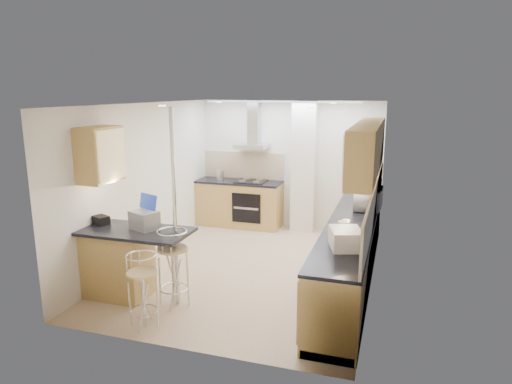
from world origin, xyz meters
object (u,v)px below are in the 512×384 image
(bar_stool_near, at_px, (143,291))
(bread_bin, at_px, (346,239))
(laptop, at_px, (144,220))
(bar_stool_end, at_px, (173,268))
(microwave, at_px, (368,199))

(bar_stool_near, relative_size, bread_bin, 2.11)
(laptop, xyz_separation_m, bar_stool_near, (0.38, -0.72, -0.61))
(laptop, bearing_deg, bread_bin, 25.10)
(bar_stool_end, bearing_deg, bread_bin, -71.16)
(bar_stool_end, height_order, bread_bin, bread_bin)
(bar_stool_near, bearing_deg, bread_bin, 36.77)
(bar_stool_end, relative_size, bread_bin, 2.36)
(bar_stool_near, bearing_deg, bar_stool_end, 99.22)
(laptop, bearing_deg, microwave, 59.58)
(bar_stool_end, xyz_separation_m, bread_bin, (2.10, 0.21, 0.53))
(microwave, distance_m, bar_stool_end, 3.12)
(bar_stool_end, distance_m, bread_bin, 2.18)
(microwave, distance_m, laptop, 3.34)
(bar_stool_near, distance_m, bar_stool_end, 0.62)
(microwave, relative_size, bread_bin, 1.36)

